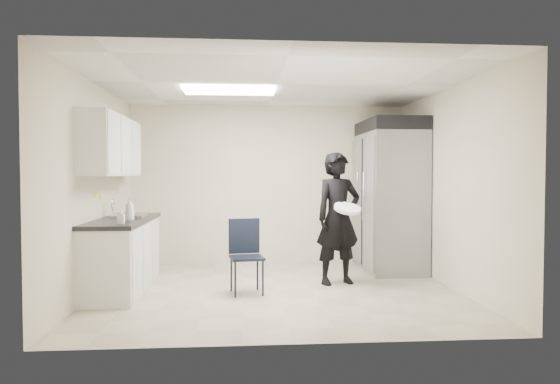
{
  "coord_description": "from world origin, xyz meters",
  "views": [
    {
      "loc": [
        -0.44,
        -6.23,
        1.47
      ],
      "look_at": [
        0.05,
        0.2,
        1.24
      ],
      "focal_mm": 32.0,
      "sensor_mm": 36.0,
      "label": 1
    }
  ],
  "objects": [
    {
      "name": "ceiling_panel",
      "position": [
        -0.6,
        0.4,
        2.57
      ],
      "size": [
        1.2,
        0.6,
        0.02
      ],
      "primitive_type": "cube",
      "color": "white",
      "rests_on": "ceiling"
    },
    {
      "name": "left_wall",
      "position": [
        -2.25,
        0.0,
        1.3
      ],
      "size": [
        0.0,
        4.0,
        4.0
      ],
      "primitive_type": "plane",
      "rotation": [
        1.57,
        0.0,
        1.57
      ],
      "color": "beige",
      "rests_on": "floor"
    },
    {
      "name": "towel_dispenser",
      "position": [
        -2.14,
        1.35,
        1.62
      ],
      "size": [
        0.22,
        0.3,
        0.35
      ],
      "primitive_type": "cube",
      "color": "black",
      "rests_on": "left_wall"
    },
    {
      "name": "faucet",
      "position": [
        -2.13,
        0.45,
        1.02
      ],
      "size": [
        0.02,
        0.02,
        0.24
      ],
      "primitive_type": "cylinder",
      "color": "silver",
      "rests_on": "countertop"
    },
    {
      "name": "fridge_compressor",
      "position": [
        1.83,
        1.27,
        2.2
      ],
      "size": [
        0.8,
        1.35,
        0.2
      ],
      "primitive_type": "cube",
      "color": "black",
      "rests_on": "commercial_fridge"
    },
    {
      "name": "upper_cabinets",
      "position": [
        -2.08,
        0.2,
        1.83
      ],
      "size": [
        0.35,
        1.8,
        0.75
      ],
      "primitive_type": "cube",
      "color": "silver",
      "rests_on": "left_wall"
    },
    {
      "name": "ceiling",
      "position": [
        0.0,
        0.0,
        2.6
      ],
      "size": [
        4.5,
        4.5,
        0.0
      ],
      "primitive_type": "plane",
      "rotation": [
        3.14,
        0.0,
        0.0
      ],
      "color": "silver",
      "rests_on": "back_wall"
    },
    {
      "name": "man_tuxedo",
      "position": [
        0.85,
        0.35,
        0.88
      ],
      "size": [
        0.75,
        0.61,
        1.76
      ],
      "primitive_type": "imported",
      "rotation": [
        0.0,
        0.0,
        0.31
      ],
      "color": "black",
      "rests_on": "floor"
    },
    {
      "name": "commercial_fridge",
      "position": [
        1.83,
        1.27,
        1.05
      ],
      "size": [
        0.8,
        1.35,
        2.1
      ],
      "primitive_type": "cube",
      "color": "gray",
      "rests_on": "floor"
    },
    {
      "name": "lower_counter",
      "position": [
        -1.95,
        0.2,
        0.43
      ],
      "size": [
        0.6,
        1.9,
        0.86
      ],
      "primitive_type": "cube",
      "color": "silver",
      "rests_on": "floor"
    },
    {
      "name": "back_wall",
      "position": [
        0.0,
        2.0,
        1.3
      ],
      "size": [
        4.5,
        0.0,
        4.5
      ],
      "primitive_type": "plane",
      "rotation": [
        1.57,
        0.0,
        0.0
      ],
      "color": "beige",
      "rests_on": "floor"
    },
    {
      "name": "folding_chair",
      "position": [
        -0.38,
        -0.12,
        0.44
      ],
      "size": [
        0.45,
        0.45,
        0.89
      ],
      "primitive_type": "cube",
      "rotation": [
        0.0,
        0.0,
        0.16
      ],
      "color": "black",
      "rests_on": "floor"
    },
    {
      "name": "soap_bottle_b",
      "position": [
        -1.81,
        -0.47,
        0.99
      ],
      "size": [
        0.08,
        0.08,
        0.17
      ],
      "primitive_type": "imported",
      "rotation": [
        0.0,
        0.0,
        0.02
      ],
      "color": "#B1B1BE",
      "rests_on": "countertop"
    },
    {
      "name": "bucket_lid",
      "position": [
        0.92,
        0.11,
        1.03
      ],
      "size": [
        0.44,
        0.44,
        0.04
      ],
      "primitive_type": "cylinder",
      "rotation": [
        0.0,
        0.0,
        0.31
      ],
      "color": "silver",
      "rests_on": "man_tuxedo"
    },
    {
      "name": "floor",
      "position": [
        0.0,
        0.0,
        0.0
      ],
      "size": [
        4.5,
        4.5,
        0.0
      ],
      "primitive_type": "plane",
      "color": "tan",
      "rests_on": "ground"
    },
    {
      "name": "soap_bottle_a",
      "position": [
        -1.79,
        -0.1,
        1.05
      ],
      "size": [
        0.15,
        0.15,
        0.28
      ],
      "primitive_type": "imported",
      "rotation": [
        0.0,
        0.0,
        0.49
      ],
      "color": "white",
      "rests_on": "countertop"
    },
    {
      "name": "right_wall",
      "position": [
        2.25,
        0.0,
        1.3
      ],
      "size": [
        0.0,
        4.0,
        4.0
      ],
      "primitive_type": "plane",
      "rotation": [
        1.57,
        0.0,
        -1.57
      ],
      "color": "beige",
      "rests_on": "floor"
    },
    {
      "name": "notice_sticker_left",
      "position": [
        -2.24,
        0.1,
        1.22
      ],
      "size": [
        0.0,
        0.12,
        0.07
      ],
      "primitive_type": "cube",
      "color": "yellow",
      "rests_on": "left_wall"
    },
    {
      "name": "countertop",
      "position": [
        -1.95,
        0.2,
        0.89
      ],
      "size": [
        0.64,
        1.95,
        0.05
      ],
      "primitive_type": "cube",
      "color": "black",
      "rests_on": "lower_counter"
    },
    {
      "name": "notice_sticker_right",
      "position": [
        -2.24,
        0.3,
        1.18
      ],
      "size": [
        0.0,
        0.12,
        0.07
      ],
      "primitive_type": "cube",
      "color": "yellow",
      "rests_on": "left_wall"
    },
    {
      "name": "sink",
      "position": [
        -1.93,
        0.45,
        0.87
      ],
      "size": [
        0.42,
        0.4,
        0.14
      ],
      "primitive_type": "cube",
      "color": "gray",
      "rests_on": "countertop"
    }
  ]
}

